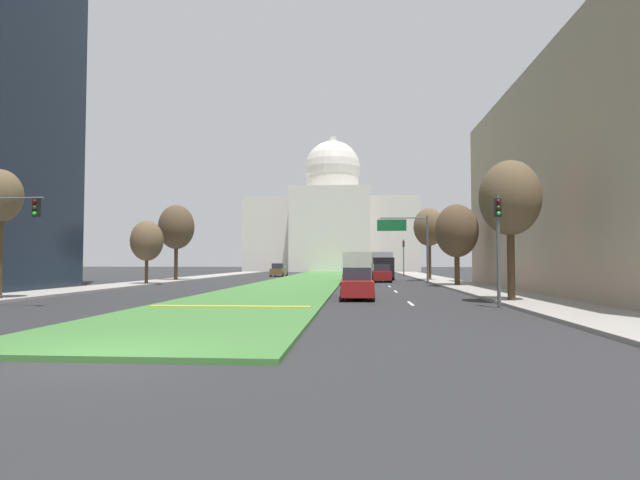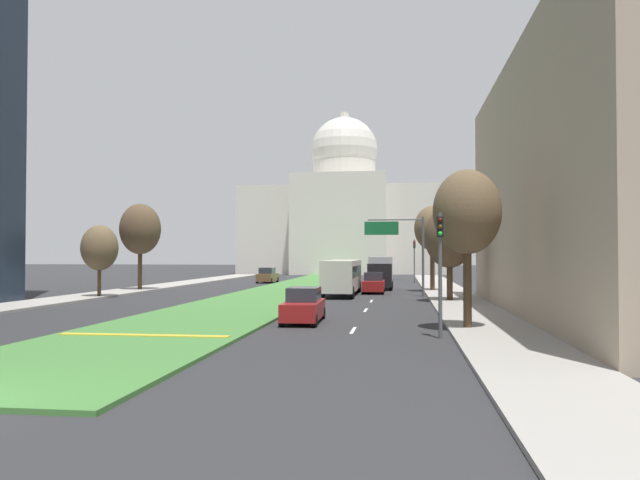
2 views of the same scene
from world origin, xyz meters
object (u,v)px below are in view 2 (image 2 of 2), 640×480
(capitol_building, at_px, (344,217))
(box_truck_delivery, at_px, (381,272))
(sedan_midblock, at_px, (374,283))
(city_bus, at_px, (342,274))
(traffic_light_far_right, at_px, (414,255))
(street_tree_right_mid, at_px, (449,237))
(sedan_distant, at_px, (267,276))
(sedan_far_horizon, at_px, (386,273))
(street_tree_right_far, at_px, (432,229))
(street_tree_left_mid, at_px, (100,248))
(traffic_light_near_right, at_px, (440,258))
(street_tree_left_far, at_px, (140,229))
(sedan_lead_stopped, at_px, (304,306))
(overhead_guide_sign, at_px, (402,240))
(street_tree_right_near, at_px, (467,213))

(capitol_building, bearing_deg, box_truck_delivery, -80.74)
(capitol_building, xyz_separation_m, box_truck_delivery, (8.43, -51.75, -8.60))
(sedan_midblock, xyz_separation_m, city_bus, (-2.50, -3.13, 0.91))
(traffic_light_far_right, relative_size, street_tree_right_mid, 0.75)
(city_bus, bearing_deg, sedan_distant, 118.01)
(sedan_far_horizon, bearing_deg, street_tree_right_far, -79.40)
(street_tree_left_mid, distance_m, sedan_distant, 27.77)
(traffic_light_near_right, height_order, sedan_midblock, traffic_light_near_right)
(sedan_midblock, distance_m, box_truck_delivery, 6.37)
(street_tree_left_far, bearing_deg, capitol_building, 76.33)
(traffic_light_far_right, height_order, sedan_far_horizon, traffic_light_far_right)
(sedan_far_horizon, bearing_deg, city_bus, -95.05)
(capitol_building, height_order, street_tree_left_far, capitol_building)
(street_tree_left_mid, relative_size, box_truck_delivery, 0.90)
(sedan_distant, bearing_deg, street_tree_left_far, -116.29)
(street_tree_right_mid, distance_m, city_bus, 10.87)
(street_tree_right_far, height_order, city_bus, street_tree_right_far)
(street_tree_right_mid, distance_m, street_tree_right_far, 12.18)
(street_tree_left_mid, height_order, sedan_lead_stopped, street_tree_left_mid)
(city_bus, bearing_deg, street_tree_right_mid, -36.57)
(street_tree_right_far, bearing_deg, street_tree_left_far, -175.18)
(street_tree_left_mid, xyz_separation_m, sedan_distant, (7.73, 26.49, -3.10))
(box_truck_delivery, bearing_deg, capitol_building, 99.26)
(overhead_guide_sign, bearing_deg, street_tree_left_mid, -168.28)
(street_tree_right_near, relative_size, sedan_distant, 1.67)
(street_tree_left_far, xyz_separation_m, sedan_distant, (8.49, 17.19, -4.96))
(street_tree_right_mid, relative_size, sedan_midblock, 1.58)
(sedan_lead_stopped, bearing_deg, traffic_light_near_right, -37.71)
(capitol_building, height_order, street_tree_left_mid, capitol_building)
(traffic_light_near_right, relative_size, traffic_light_far_right, 1.00)
(traffic_light_far_right, xyz_separation_m, street_tree_left_mid, (-25.28, -27.81, 0.64))
(overhead_guide_sign, xyz_separation_m, sedan_midblock, (-2.49, 3.93, -3.75))
(capitol_building, distance_m, sedan_far_horizon, 31.53)
(traffic_light_near_right, bearing_deg, street_tree_left_mid, 141.60)
(overhead_guide_sign, relative_size, sedan_lead_stopped, 1.37)
(traffic_light_far_right, xyz_separation_m, street_tree_left_far, (-26.04, -18.51, 2.50))
(traffic_light_far_right, relative_size, box_truck_delivery, 0.81)
(street_tree_right_near, bearing_deg, sedan_lead_stopped, 164.53)
(street_tree_right_near, height_order, city_bus, street_tree_right_near)
(street_tree_right_mid, height_order, city_bus, street_tree_right_mid)
(traffic_light_far_right, height_order, sedan_distant, traffic_light_far_right)
(capitol_building, height_order, street_tree_right_far, capitol_building)
(sedan_midblock, bearing_deg, overhead_guide_sign, -57.67)
(street_tree_left_far, height_order, sedan_lead_stopped, street_tree_left_far)
(traffic_light_near_right, height_order, street_tree_right_mid, street_tree_right_mid)
(traffic_light_far_right, relative_size, city_bus, 0.47)
(sedan_distant, xyz_separation_m, sedan_far_horizon, (13.89, 11.54, -0.00))
(street_tree_left_far, xyz_separation_m, sedan_midblock, (22.04, -0.44, -4.95))
(street_tree_left_mid, distance_m, sedan_far_horizon, 43.86)
(sedan_far_horizon, xyz_separation_m, box_truck_delivery, (0.06, -22.86, 0.83))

